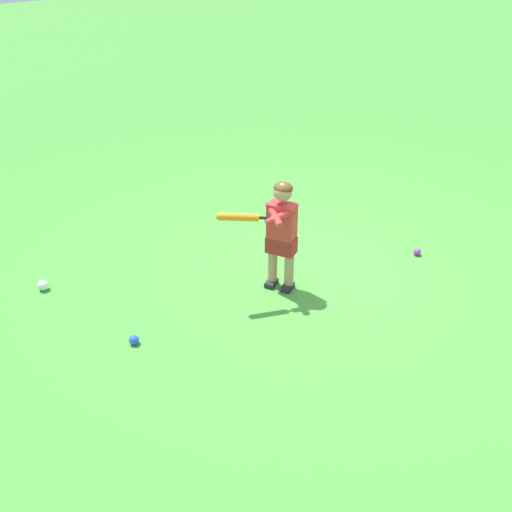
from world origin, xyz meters
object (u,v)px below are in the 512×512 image
Objects in this scene: play_ball_far_right at (417,252)px; play_ball_midfield at (43,285)px; child_batter at (279,227)px; play_ball_center_lawn at (134,340)px.

play_ball_far_right is 0.77× the size of play_ball_midfield.
child_batter reaches higher than play_ball_center_lawn.
play_ball_center_lawn is (0.55, 3.03, 0.00)m from play_ball_far_right.
play_ball_far_right is 3.08m from play_ball_center_lawn.
play_ball_far_right is 0.93× the size of play_ball_center_lawn.
play_ball_far_right is at bearing -118.73° from play_ball_midfield.
child_batter is at bearing 73.63° from play_ball_far_right.
play_ball_center_lawn is at bearing 79.72° from play_ball_far_right.
play_ball_midfield is at bearing 61.27° from play_ball_far_right.
play_ball_center_lawn reaches higher than play_ball_far_right.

